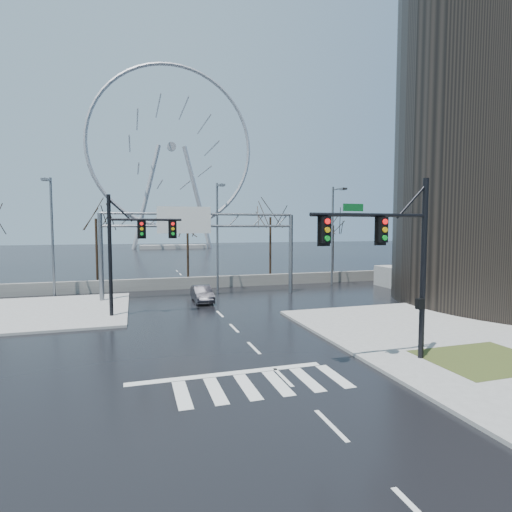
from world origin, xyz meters
name	(u,v)px	position (x,y,z in m)	size (l,w,h in m)	color
ground	(254,348)	(0.00, 0.00, 0.00)	(260.00, 260.00, 0.00)	black
sidewalk_right_ext	(401,323)	(10.00, 2.00, 0.07)	(12.00, 10.00, 0.15)	gray
sidewalk_far	(53,311)	(-11.00, 12.00, 0.07)	(10.00, 12.00, 0.15)	gray
grass_strip	(484,359)	(9.00, -5.00, 0.15)	(5.00, 4.00, 0.02)	#303B18
barrier_wall	(194,283)	(0.00, 20.00, 0.55)	(52.00, 0.50, 1.10)	slate
signal_mast_near	(398,252)	(5.14, -4.04, 4.87)	(5.52, 0.41, 8.00)	black
signal_mast_far	(128,244)	(-5.87, 8.96, 4.83)	(4.72, 0.41, 8.00)	black
sign_gantry	(198,236)	(-0.38, 14.96, 5.18)	(16.36, 0.40, 7.60)	slate
streetlight_left	(51,227)	(-12.00, 18.16, 5.89)	(0.50, 2.55, 10.00)	slate
streetlight_mid	(218,227)	(2.00, 18.16, 5.89)	(0.50, 2.55, 10.00)	slate
streetlight_right	(334,227)	(14.00, 18.16, 5.89)	(0.50, 2.55, 10.00)	slate
tree_left	(96,226)	(-9.00, 23.50, 5.98)	(3.75, 3.75, 7.50)	black
tree_center	(188,234)	(0.00, 24.50, 5.17)	(3.25, 3.25, 6.50)	black
tree_right	(270,224)	(9.00, 23.50, 6.22)	(3.90, 3.90, 7.80)	black
tree_far_right	(333,231)	(17.00, 24.00, 5.41)	(3.40, 3.40, 6.80)	black
ferris_wheel	(172,154)	(5.00, 95.00, 26.13)	(45.00, 6.00, 50.91)	gray
car	(202,294)	(-0.43, 12.72, 0.64)	(1.35, 3.89, 1.28)	black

